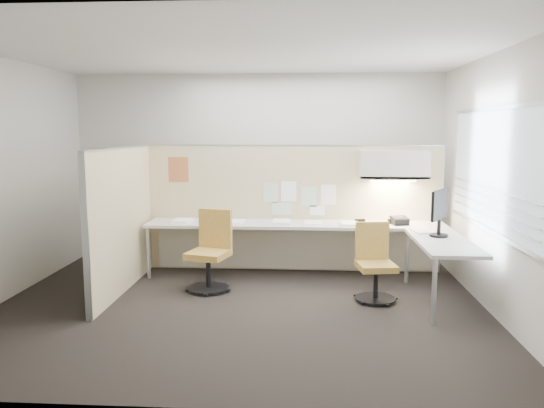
# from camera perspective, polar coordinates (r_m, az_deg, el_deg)

# --- Properties ---
(floor) EXTENTS (5.50, 4.50, 0.01)m
(floor) POSITION_cam_1_polar(r_m,az_deg,el_deg) (6.13, -3.48, -10.86)
(floor) COLOR black
(floor) RESTS_ON ground
(ceiling) EXTENTS (5.50, 4.50, 0.01)m
(ceiling) POSITION_cam_1_polar(r_m,az_deg,el_deg) (5.86, -3.73, 16.12)
(ceiling) COLOR white
(ceiling) RESTS_ON wall_back
(wall_back) EXTENTS (5.50, 0.02, 2.80)m
(wall_back) POSITION_cam_1_polar(r_m,az_deg,el_deg) (8.06, -1.58, 3.92)
(wall_back) COLOR beige
(wall_back) RESTS_ON ground
(wall_front) EXTENTS (5.50, 0.02, 2.80)m
(wall_front) POSITION_cam_1_polar(r_m,az_deg,el_deg) (3.63, -8.08, -1.25)
(wall_front) COLOR beige
(wall_front) RESTS_ON ground
(wall_right) EXTENTS (0.02, 4.50, 2.80)m
(wall_right) POSITION_cam_1_polar(r_m,az_deg,el_deg) (6.12, 22.87, 1.97)
(wall_right) COLOR beige
(wall_right) RESTS_ON ground
(window_pane) EXTENTS (0.01, 2.80, 1.30)m
(window_pane) POSITION_cam_1_polar(r_m,az_deg,el_deg) (6.10, 22.72, 3.38)
(window_pane) COLOR #9DAAB6
(window_pane) RESTS_ON wall_right
(partition_back) EXTENTS (4.10, 0.06, 1.75)m
(partition_back) POSITION_cam_1_polar(r_m,az_deg,el_deg) (7.44, 2.20, -0.50)
(partition_back) COLOR #C5B388
(partition_back) RESTS_ON floor
(partition_left) EXTENTS (0.06, 2.20, 1.75)m
(partition_left) POSITION_cam_1_polar(r_m,az_deg,el_deg) (6.73, -15.79, -1.71)
(partition_left) COLOR #C5B388
(partition_left) RESTS_ON floor
(desk) EXTENTS (4.00, 2.07, 0.73)m
(desk) POSITION_cam_1_polar(r_m,az_deg,el_deg) (7.02, 5.20, -3.31)
(desk) COLOR beige
(desk) RESTS_ON floor
(overhead_bin) EXTENTS (0.90, 0.36, 0.38)m
(overhead_bin) POSITION_cam_1_polar(r_m,az_deg,el_deg) (7.25, 12.93, 4.13)
(overhead_bin) COLOR beige
(overhead_bin) RESTS_ON partition_back
(task_light_strip) EXTENTS (0.60, 0.06, 0.02)m
(task_light_strip) POSITION_cam_1_polar(r_m,az_deg,el_deg) (7.27, 12.88, 2.48)
(task_light_strip) COLOR #FFEABF
(task_light_strip) RESTS_ON overhead_bin
(pinned_papers) EXTENTS (1.01, 0.00, 0.47)m
(pinned_papers) POSITION_cam_1_polar(r_m,az_deg,el_deg) (7.38, 2.81, 0.67)
(pinned_papers) COLOR #8CBF8C
(pinned_papers) RESTS_ON partition_back
(poster) EXTENTS (0.28, 0.00, 0.35)m
(poster) POSITION_cam_1_polar(r_m,az_deg,el_deg) (7.56, -10.03, 3.67)
(poster) COLOR orange
(poster) RESTS_ON partition_back
(chair_left) EXTENTS (0.56, 0.58, 0.98)m
(chair_left) POSITION_cam_1_polar(r_m,az_deg,el_deg) (6.64, -6.62, -5.27)
(chair_left) COLOR black
(chair_left) RESTS_ON floor
(chair_right) EXTENTS (0.47, 0.49, 0.89)m
(chair_right) POSITION_cam_1_polar(r_m,az_deg,el_deg) (6.32, 10.98, -6.44)
(chair_right) COLOR black
(chair_right) RESTS_ON floor
(monitor) EXTENTS (0.30, 0.46, 0.55)m
(monitor) POSITION_cam_1_polar(r_m,az_deg,el_deg) (6.48, 17.59, -0.60)
(monitor) COLOR black
(monitor) RESTS_ON desk
(phone) EXTENTS (0.25, 0.23, 0.12)m
(phone) POSITION_cam_1_polar(r_m,az_deg,el_deg) (7.20, 13.55, -1.76)
(phone) COLOR black
(phone) RESTS_ON desk
(stapler) EXTENTS (0.14, 0.06, 0.05)m
(stapler) POSITION_cam_1_polar(r_m,az_deg,el_deg) (7.24, 9.43, -1.80)
(stapler) COLOR black
(stapler) RESTS_ON desk
(tape_dispenser) EXTENTS (0.11, 0.09, 0.06)m
(tape_dispenser) POSITION_cam_1_polar(r_m,az_deg,el_deg) (7.26, 12.74, -1.83)
(tape_dispenser) COLOR black
(tape_dispenser) RESTS_ON desk
(coat_hook) EXTENTS (0.18, 0.42, 1.27)m
(coat_hook) POSITION_cam_1_polar(r_m,az_deg,el_deg) (6.10, -18.69, 2.42)
(coat_hook) COLOR silver
(coat_hook) RESTS_ON partition_left
(paper_stack_0) EXTENTS (0.25, 0.32, 0.04)m
(paper_stack_0) POSITION_cam_1_polar(r_m,az_deg,el_deg) (7.30, -9.57, -1.79)
(paper_stack_0) COLOR white
(paper_stack_0) RESTS_ON desk
(paper_stack_1) EXTENTS (0.27, 0.33, 0.02)m
(paper_stack_1) POSITION_cam_1_polar(r_m,az_deg,el_deg) (7.21, -4.05, -1.89)
(paper_stack_1) COLOR white
(paper_stack_1) RESTS_ON desk
(paper_stack_2) EXTENTS (0.24, 0.31, 0.04)m
(paper_stack_2) POSITION_cam_1_polar(r_m,az_deg,el_deg) (7.08, 1.03, -1.95)
(paper_stack_2) COLOR white
(paper_stack_2) RESTS_ON desk
(paper_stack_3) EXTENTS (0.24, 0.31, 0.01)m
(paper_stack_3) POSITION_cam_1_polar(r_m,az_deg,el_deg) (7.15, 4.44, -1.99)
(paper_stack_3) COLOR white
(paper_stack_3) RESTS_ON desk
(paper_stack_4) EXTENTS (0.23, 0.30, 0.03)m
(paper_stack_4) POSITION_cam_1_polar(r_m,az_deg,el_deg) (7.08, 8.32, -2.09)
(paper_stack_4) COLOR white
(paper_stack_4) RESTS_ON desk
(paper_stack_5) EXTENTS (0.28, 0.33, 0.02)m
(paper_stack_5) POSITION_cam_1_polar(r_m,az_deg,el_deg) (6.78, 15.92, -2.81)
(paper_stack_5) COLOR white
(paper_stack_5) RESTS_ON desk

